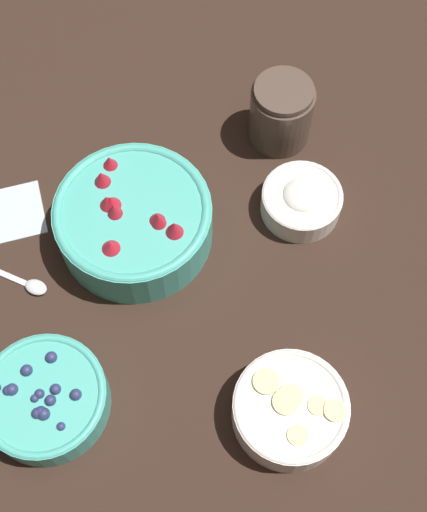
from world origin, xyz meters
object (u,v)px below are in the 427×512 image
object	(u,v)px
bowl_bananas	(290,409)
jar_chocolate	(281,114)
bowl_strawberries	(134,219)
bowl_blueberries	(45,398)
bowl_cream	(302,200)

from	to	relation	value
bowl_bananas	jar_chocolate	distance (m)	0.44
bowl_strawberries	bowl_bananas	size ratio (longest dim) A/B	1.51
bowl_strawberries	jar_chocolate	world-z (taller)	jar_chocolate
bowl_blueberries	bowl_bananas	world-z (taller)	bowl_blueberries
bowl_blueberries	bowl_cream	size ratio (longest dim) A/B	1.37
jar_chocolate	bowl_cream	bearing A→B (deg)	-92.05
bowl_bananas	bowl_cream	size ratio (longest dim) A/B	1.25
bowl_bananas	jar_chocolate	size ratio (longest dim) A/B	1.35
bowl_strawberries	bowl_cream	size ratio (longest dim) A/B	1.88
bowl_strawberries	bowl_bananas	bearing A→B (deg)	-64.92
bowl_cream	bowl_blueberries	bearing A→B (deg)	-152.45
bowl_cream	jar_chocolate	xyz separation A→B (m)	(0.00, 0.14, 0.02)
bowl_blueberries	jar_chocolate	world-z (taller)	jar_chocolate
bowl_bananas	bowl_cream	world-z (taller)	bowl_bananas
bowl_blueberries	jar_chocolate	xyz separation A→B (m)	(0.40, 0.34, 0.02)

